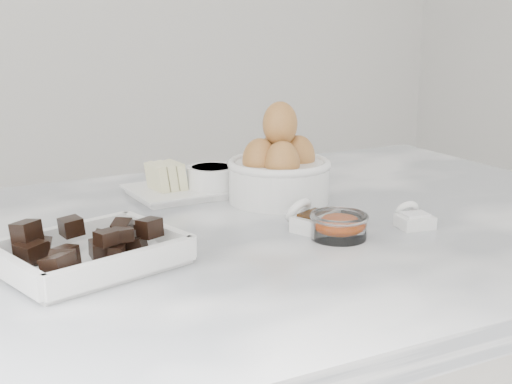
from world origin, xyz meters
TOP-DOWN VIEW (x-y plane):
  - marble_slab at (0.00, 0.00)m, footprint 1.20×0.80m
  - chocolate_dish at (-0.25, -0.06)m, footprint 0.24×0.21m
  - butter_plate at (-0.04, 0.21)m, footprint 0.14×0.14m
  - sugar_ramekin at (0.02, 0.18)m, footprint 0.08×0.08m
  - egg_bowl at (0.10, 0.10)m, footprint 0.17×0.17m
  - honey_bowl at (0.10, 0.07)m, footprint 0.07×0.07m
  - zest_bowl at (0.07, -0.11)m, footprint 0.08×0.08m
  - vanilla_spoon at (0.06, -0.05)m, footprint 0.08×0.09m
  - salt_spoon at (0.20, -0.11)m, footprint 0.05×0.06m

SIDE VIEW (x-z plane):
  - marble_slab at x=0.00m, z-range 0.90..0.94m
  - salt_spoon at x=0.20m, z-range 0.93..0.97m
  - vanilla_spoon at x=0.06m, z-range 0.93..0.98m
  - honey_bowl at x=0.10m, z-range 0.94..0.97m
  - zest_bowl at x=0.07m, z-range 0.94..0.98m
  - butter_plate at x=-0.04m, z-range 0.93..0.99m
  - chocolate_dish at x=-0.25m, z-range 0.94..0.99m
  - sugar_ramekin at x=0.02m, z-range 0.94..0.99m
  - egg_bowl at x=0.10m, z-range 0.91..1.07m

